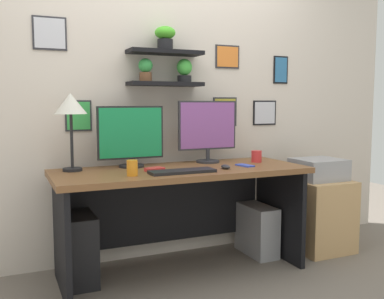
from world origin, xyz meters
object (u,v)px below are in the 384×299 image
(printer, at_px, (319,169))
(coffee_mug, at_px, (256,156))
(keyboard, at_px, (182,171))
(computer_tower_left, at_px, (81,248))
(desk, at_px, (179,196))
(computer_tower_right, at_px, (257,230))
(pen_cup, at_px, (132,168))
(computer_mouse, at_px, (226,167))
(monitor_right, at_px, (207,129))
(drawer_cabinet, at_px, (317,214))
(scissors_tray, at_px, (155,169))
(cell_phone, at_px, (245,165))
(desk_lamp, at_px, (71,108))
(monitor_left, at_px, (131,136))

(printer, bearing_deg, coffee_mug, 174.98)
(keyboard, xyz_separation_m, coffee_mug, (0.73, 0.25, 0.04))
(computer_tower_left, bearing_deg, desk, -4.75)
(computer_tower_right, bearing_deg, keyboard, -159.20)
(computer_tower_left, bearing_deg, pen_cup, -43.55)
(desk, relative_size, computer_mouse, 19.69)
(keyboard, bearing_deg, monitor_right, 46.76)
(drawer_cabinet, bearing_deg, scissors_tray, -177.65)
(cell_phone, xyz_separation_m, computer_tower_right, (0.23, 0.19, -0.56))
(scissors_tray, height_order, printer, scissors_tray)
(pen_cup, bearing_deg, keyboard, -3.36)
(desk_lamp, xyz_separation_m, coffee_mug, (1.37, -0.12, -0.38))
(monitor_left, bearing_deg, coffee_mug, -8.59)
(scissors_tray, bearing_deg, coffee_mug, 7.12)
(computer_tower_left, bearing_deg, desk_lamp, 109.01)
(keyboard, distance_m, scissors_tray, 0.20)
(monitor_left, distance_m, drawer_cabinet, 1.68)
(monitor_right, distance_m, keyboard, 0.60)
(desk, height_order, cell_phone, cell_phone)
(monitor_left, relative_size, drawer_cabinet, 0.82)
(desk_lamp, bearing_deg, computer_mouse, -18.52)
(monitor_left, bearing_deg, computer_mouse, -31.88)
(monitor_left, height_order, drawer_cabinet, monitor_left)
(pen_cup, distance_m, scissors_tray, 0.23)
(cell_phone, bearing_deg, coffee_mug, 26.68)
(monitor_right, height_order, computer_mouse, monitor_right)
(monitor_left, distance_m, pen_cup, 0.43)
(monitor_right, xyz_separation_m, desk_lamp, (-1.02, -0.03, 0.17))
(monitor_left, height_order, coffee_mug, monitor_left)
(scissors_tray, bearing_deg, desk_lamp, 155.79)
(desk_lamp, bearing_deg, computer_tower_left, -70.99)
(monitor_left, xyz_separation_m, desk_lamp, (-0.42, -0.03, 0.20))
(computer_mouse, height_order, drawer_cabinet, computer_mouse)
(scissors_tray, relative_size, computer_tower_right, 0.30)
(pen_cup, bearing_deg, monitor_right, 28.14)
(monitor_left, xyz_separation_m, printer, (1.52, -0.19, -0.31))
(drawer_cabinet, bearing_deg, keyboard, -171.07)
(monitor_right, xyz_separation_m, computer_mouse, (-0.03, -0.36, -0.24))
(cell_phone, bearing_deg, monitor_right, 107.62)
(computer_mouse, relative_size, cell_phone, 0.64)
(printer, bearing_deg, keyboard, -171.07)
(pen_cup, relative_size, computer_tower_left, 0.21)
(cell_phone, height_order, printer, cell_phone)
(cell_phone, relative_size, pen_cup, 1.40)
(coffee_mug, xyz_separation_m, computer_tower_left, (-1.35, 0.04, -0.56))
(desk, height_order, desk_lamp, desk_lamp)
(monitor_right, bearing_deg, desk_lamp, -178.55)
(monitor_left, height_order, keyboard, monitor_left)
(cell_phone, bearing_deg, scissors_tray, 165.34)
(monitor_right, xyz_separation_m, keyboard, (-0.37, -0.40, -0.25))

